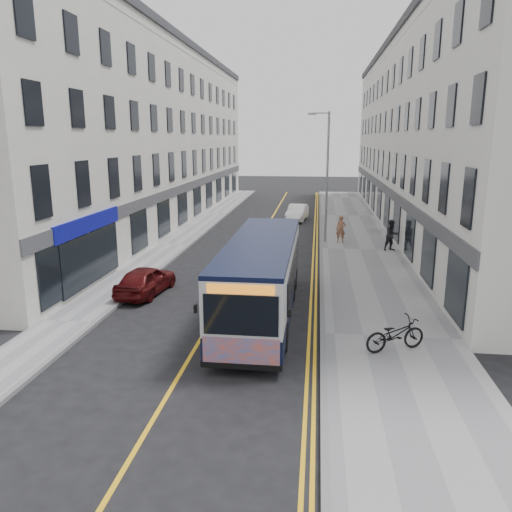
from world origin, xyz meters
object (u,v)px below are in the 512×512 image
(bicycle, at_px, (395,334))
(pedestrian_far, at_px, (392,235))
(pedestrian_near, at_px, (341,229))
(car_white, at_px, (297,213))
(streetlamp, at_px, (326,173))
(car_maroon, at_px, (146,280))
(city_bus, at_px, (262,275))

(bicycle, bearing_deg, pedestrian_far, -32.25)
(pedestrian_near, xyz_separation_m, car_white, (-3.07, 8.83, -0.31))
(streetlamp, height_order, pedestrian_near, streetlamp)
(pedestrian_far, height_order, car_maroon, pedestrian_far)
(bicycle, xyz_separation_m, pedestrian_near, (-0.97, 16.19, 0.30))
(pedestrian_near, xyz_separation_m, pedestrian_far, (2.81, -1.94, 0.06))
(pedestrian_near, height_order, pedestrian_far, pedestrian_far)
(car_white, bearing_deg, city_bus, -84.32)
(bicycle, bearing_deg, pedestrian_near, -21.48)
(bicycle, xyz_separation_m, pedestrian_far, (1.84, 14.25, 0.37))
(streetlamp, relative_size, city_bus, 0.80)
(car_white, bearing_deg, car_maroon, -98.71)
(pedestrian_near, relative_size, car_maroon, 0.45)
(city_bus, distance_m, pedestrian_far, 13.06)
(city_bus, height_order, bicycle, city_bus)
(bicycle, height_order, pedestrian_near, pedestrian_near)
(city_bus, bearing_deg, car_white, 89.05)
(bicycle, bearing_deg, car_white, -15.74)
(pedestrian_far, bearing_deg, streetlamp, 126.24)
(pedestrian_near, relative_size, car_white, 0.43)
(pedestrian_far, bearing_deg, pedestrian_near, 120.42)
(car_white, height_order, car_maroon, car_white)
(streetlamp, height_order, city_bus, streetlamp)
(city_bus, relative_size, car_white, 2.58)
(city_bus, bearing_deg, pedestrian_near, 75.60)
(bicycle, height_order, car_white, car_white)
(bicycle, height_order, car_maroon, car_maroon)
(pedestrian_far, xyz_separation_m, car_white, (-5.88, 10.77, -0.37))
(streetlamp, distance_m, city_bus, 14.06)
(car_white, relative_size, car_maroon, 1.07)
(city_bus, height_order, car_white, city_bus)
(car_white, bearing_deg, streetlamp, -70.07)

